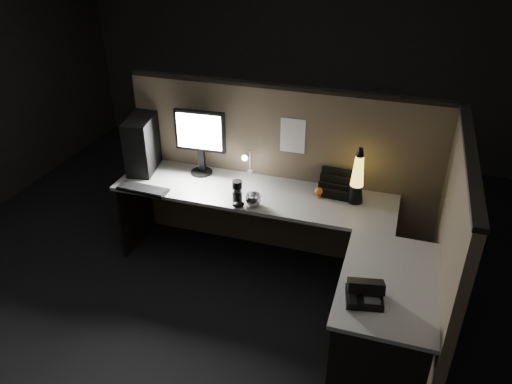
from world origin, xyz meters
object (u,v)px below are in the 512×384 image
(lava_lamp, at_px, (357,180))
(desk_phone, at_px, (364,293))
(keyboard, at_px, (143,189))
(pc_tower, at_px, (143,143))
(monitor, at_px, (200,136))

(lava_lamp, distance_m, desk_phone, 1.14)
(keyboard, relative_size, lava_lamp, 0.92)
(pc_tower, relative_size, keyboard, 1.12)
(lava_lamp, bearing_deg, desk_phone, -79.48)
(pc_tower, bearing_deg, desk_phone, -40.02)
(pc_tower, xyz_separation_m, keyboard, (0.18, -0.37, -0.23))
(lava_lamp, height_order, desk_phone, lava_lamp)
(monitor, height_order, keyboard, monitor)
(keyboard, xyz_separation_m, desk_phone, (1.88, -0.76, 0.04))
(pc_tower, distance_m, monitor, 0.53)
(monitor, bearing_deg, keyboard, -129.72)
(pc_tower, xyz_separation_m, monitor, (0.51, 0.07, 0.10))
(monitor, xyz_separation_m, desk_phone, (1.54, -1.20, -0.29))
(monitor, distance_m, keyboard, 0.65)
(pc_tower, relative_size, lava_lamp, 1.03)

